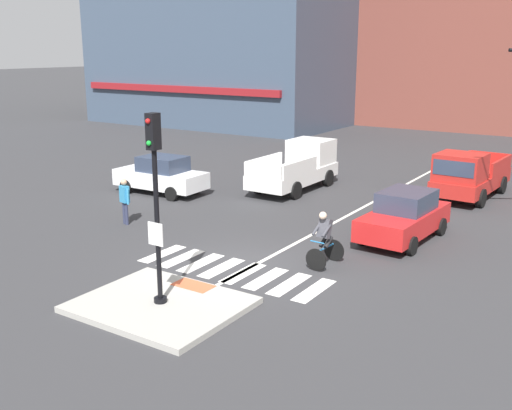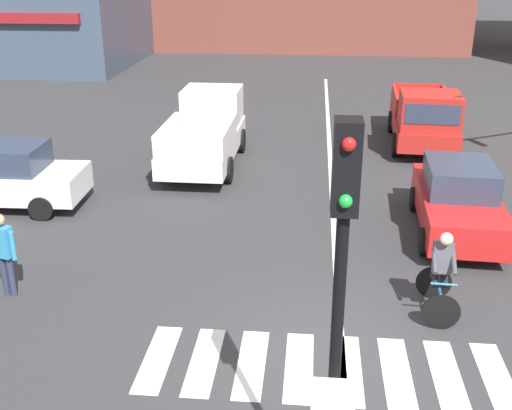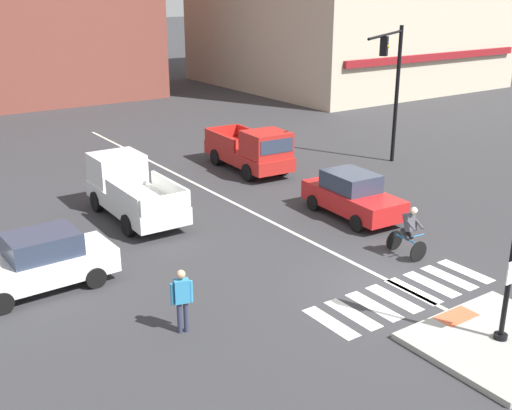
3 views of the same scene
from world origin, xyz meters
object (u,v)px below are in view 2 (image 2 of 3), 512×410
(pickup_truck_white_westbound_far, at_px, (207,131))
(pedestrian_at_curb_left, at_px, (3,248))
(car_red_eastbound_mid, at_px, (458,200))
(cyclist, at_px, (441,272))
(signal_pole, at_px, (338,310))
(pickup_truck_red_eastbound_far, at_px, (424,119))
(car_white_cross_left, at_px, (4,176))

(pickup_truck_white_westbound_far, distance_m, pedestrian_at_curb_left, 8.80)
(car_red_eastbound_mid, relative_size, pedestrian_at_curb_left, 2.51)
(cyclist, bearing_deg, pickup_truck_white_westbound_far, 123.50)
(signal_pole, height_order, pickup_truck_red_eastbound_far, signal_pole)
(car_white_cross_left, xyz_separation_m, car_red_eastbound_mid, (11.14, -0.57, 0.00))
(car_white_cross_left, height_order, pedestrian_at_curb_left, pedestrian_at_curb_left)
(car_white_cross_left, relative_size, pickup_truck_red_eastbound_far, 0.80)
(pedestrian_at_curb_left, bearing_deg, signal_pole, -38.72)
(signal_pole, height_order, pedestrian_at_curb_left, signal_pole)
(car_red_eastbound_mid, distance_m, pickup_truck_red_eastbound_far, 6.86)
(car_red_eastbound_mid, distance_m, pedestrian_at_curb_left, 9.76)
(pickup_truck_red_eastbound_far, bearing_deg, pickup_truck_white_westbound_far, -162.86)
(pickup_truck_white_westbound_far, height_order, pedestrian_at_curb_left, pickup_truck_white_westbound_far)
(pickup_truck_red_eastbound_far, height_order, cyclist, pickup_truck_red_eastbound_far)
(car_white_cross_left, height_order, pickup_truck_red_eastbound_far, pickup_truck_red_eastbound_far)
(pickup_truck_white_westbound_far, bearing_deg, pedestrian_at_curb_left, -105.70)
(car_red_eastbound_mid, bearing_deg, pedestrian_at_curb_left, -157.43)
(signal_pole, xyz_separation_m, pickup_truck_red_eastbound_far, (3.37, 15.35, -1.95))
(pedestrian_at_curb_left, bearing_deg, car_red_eastbound_mid, 22.57)
(pickup_truck_white_westbound_far, bearing_deg, car_red_eastbound_mid, -35.47)
(car_red_eastbound_mid, height_order, pickup_truck_red_eastbound_far, pickup_truck_red_eastbound_far)
(signal_pole, relative_size, cyclist, 2.74)
(signal_pole, height_order, car_white_cross_left, signal_pole)
(car_white_cross_left, bearing_deg, pedestrian_at_curb_left, -63.68)
(signal_pole, xyz_separation_m, cyclist, (2.03, 4.79, -2.06))
(pedestrian_at_curb_left, bearing_deg, pickup_truck_red_eastbound_far, 48.76)
(car_white_cross_left, bearing_deg, pickup_truck_red_eastbound_far, 28.84)
(signal_pole, bearing_deg, cyclist, 67.03)
(car_white_cross_left, bearing_deg, signal_pole, -48.35)
(pickup_truck_red_eastbound_far, relative_size, cyclist, 3.10)
(pickup_truck_white_westbound_far, xyz_separation_m, cyclist, (5.58, -8.43, -0.11))
(car_white_cross_left, relative_size, pickup_truck_white_westbound_far, 0.81)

